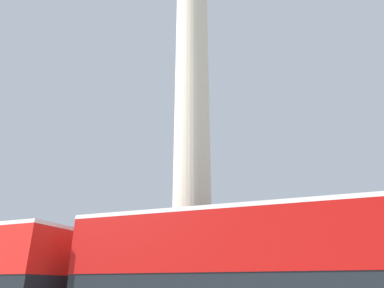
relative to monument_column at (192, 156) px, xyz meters
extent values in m
cube|color=#BCB29E|center=(0.00, 0.00, -5.59)|extent=(2.50, 2.50, 1.18)
cylinder|color=#BCB29E|center=(0.00, 0.00, 5.18)|extent=(1.89, 1.89, 20.34)
cube|color=black|center=(3.92, -5.55, -6.07)|extent=(11.07, 2.88, 0.55)
cube|color=#A80F0C|center=(3.92, -5.55, -5.01)|extent=(11.07, 2.93, 1.57)
cube|color=silver|center=(3.92, -5.55, -4.16)|extent=(11.07, 2.93, 0.12)
ellipsoid|color=brown|center=(-10.44, 3.51, -4.59)|extent=(2.48, 1.30, 0.94)
cone|color=brown|center=(-9.32, 3.69, -4.16)|extent=(0.98, 0.66, 0.99)
cylinder|color=brown|center=(-10.44, 3.51, -3.67)|extent=(0.36, 0.36, 0.90)
sphere|color=brown|center=(-10.44, 3.51, -3.08)|extent=(0.28, 0.28, 0.28)
cylinder|color=brown|center=(-9.74, 3.89, -5.61)|extent=(0.20, 0.20, 1.11)
cylinder|color=brown|center=(-9.65, 3.38, -5.61)|extent=(0.20, 0.20, 1.11)
cylinder|color=brown|center=(-11.23, 3.65, -5.61)|extent=(0.20, 0.20, 1.11)
cylinder|color=brown|center=(-11.15, 3.14, -5.61)|extent=(0.20, 0.20, 1.11)
cylinder|color=black|center=(3.52, -1.68, -5.97)|extent=(0.14, 0.14, 5.16)
sphere|color=white|center=(3.52, -1.68, -3.18)|extent=(0.42, 0.42, 0.42)
camera|label=1|loc=(5.03, -15.53, -6.12)|focal=32.00mm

